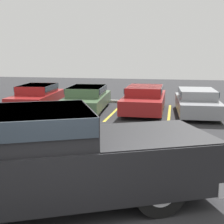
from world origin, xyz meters
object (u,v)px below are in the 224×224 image
parked_sedan_a (37,96)px  parked_sedan_c (145,98)px  parked_sedan_d (197,101)px  wheel_stop_curb (104,101)px  parked_sedan_b (87,98)px  pickup_truck (48,157)px

parked_sedan_a → parked_sedan_c: 5.44m
parked_sedan_d → wheel_stop_curb: parked_sedan_d is taller
parked_sedan_b → wheel_stop_curb: 2.78m
parked_sedan_a → parked_sedan_d: (7.86, 0.00, -0.02)m
parked_sedan_d → parked_sedan_c: bearing=-98.5°
parked_sedan_d → wheel_stop_curb: (-5.02, 2.75, -0.55)m
parked_sedan_a → parked_sedan_b: bearing=86.4°
parked_sedan_a → parked_sedan_b: 2.59m
pickup_truck → wheel_stop_curb: size_ratio=3.34×
parked_sedan_b → parked_sedan_c: 2.85m
pickup_truck → parked_sedan_d: size_ratio=1.51×
parked_sedan_c → parked_sedan_d: bearing=84.2°
pickup_truck → parked_sedan_c: (0.84, 9.79, -0.26)m
pickup_truck → parked_sedan_b: size_ratio=1.37×
parked_sedan_b → parked_sedan_d: bearing=85.2°
wheel_stop_curb → pickup_truck: bearing=-81.9°
pickup_truck → parked_sedan_a: bearing=90.7°
parked_sedan_c → wheel_stop_curb: (-2.59, 2.51, -0.59)m
parked_sedan_a → parked_sedan_c: (5.43, 0.25, 0.01)m
pickup_truck → parked_sedan_a: pickup_truck is taller
pickup_truck → parked_sedan_c: size_ratio=1.42×
parked_sedan_b → pickup_truck: bearing=7.5°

